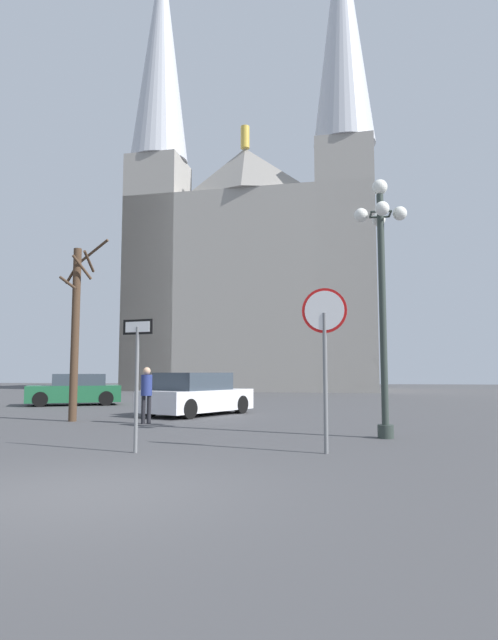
% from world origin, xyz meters
% --- Properties ---
extents(ground_plane, '(120.00, 120.00, 0.00)m').
position_xyz_m(ground_plane, '(0.00, 0.00, 0.00)').
color(ground_plane, '#424244').
extents(cathedral, '(20.59, 13.68, 39.62)m').
position_xyz_m(cathedral, '(-3.23, 37.56, 11.60)').
color(cathedral, gray).
rests_on(cathedral, ground).
extents(stop_sign, '(0.84, 0.16, 3.05)m').
position_xyz_m(stop_sign, '(2.93, 3.67, 2.17)').
color(stop_sign, slate).
rests_on(stop_sign, ground).
extents(one_way_arrow_sign, '(0.63, 0.17, 2.47)m').
position_xyz_m(one_way_arrow_sign, '(-0.56, 3.23, 1.58)').
color(one_way_arrow_sign, slate).
rests_on(one_way_arrow_sign, ground).
extents(street_lamp, '(1.22, 1.22, 6.00)m').
position_xyz_m(street_lamp, '(4.23, 6.15, 3.82)').
color(street_lamp, '#2D3833').
rests_on(street_lamp, ground).
extents(bare_tree, '(1.31, 1.34, 5.69)m').
position_xyz_m(bare_tree, '(-4.70, 8.92, 2.87)').
color(bare_tree, '#473323').
rests_on(bare_tree, ground).
extents(parked_car_near_white, '(3.53, 4.53, 1.46)m').
position_xyz_m(parked_car_near_white, '(-1.62, 11.76, 0.68)').
color(parked_car_near_white, silver).
rests_on(parked_car_near_white, ground).
extents(parked_car_far_green, '(4.40, 3.46, 1.40)m').
position_xyz_m(parked_car_far_green, '(-8.39, 16.28, 0.66)').
color(parked_car_far_green, '#1E5B38').
rests_on(parked_car_far_green, ground).
extents(pedestrian_walking, '(0.32, 0.32, 1.62)m').
position_xyz_m(pedestrian_walking, '(-2.25, 8.49, 0.98)').
color(pedestrian_walking, black).
rests_on(pedestrian_walking, ground).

